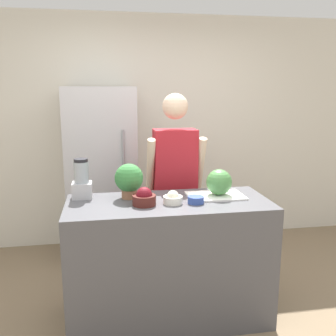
# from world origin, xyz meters

# --- Properties ---
(wall_back) EXTENTS (8.00, 0.06, 2.60)m
(wall_back) POSITION_xyz_m (0.00, 1.99, 1.30)
(wall_back) COLOR silver
(wall_back) RESTS_ON ground_plane
(counter_island) EXTENTS (1.53, 0.66, 0.96)m
(counter_island) POSITION_xyz_m (0.00, 0.33, 0.48)
(counter_island) COLOR #4C4C51
(counter_island) RESTS_ON ground_plane
(refrigerator) EXTENTS (0.71, 0.68, 1.81)m
(refrigerator) POSITION_xyz_m (-0.50, 1.61, 0.90)
(refrigerator) COLOR #B7B7BC
(refrigerator) RESTS_ON ground_plane
(person) EXTENTS (0.52, 0.27, 1.75)m
(person) POSITION_xyz_m (0.16, 0.92, 0.91)
(person) COLOR gray
(person) RESTS_ON ground_plane
(cutting_board) EXTENTS (0.44, 0.29, 0.01)m
(cutting_board) POSITION_xyz_m (0.38, 0.40, 0.96)
(cutting_board) COLOR white
(cutting_board) RESTS_ON counter_island
(watermelon) EXTENTS (0.20, 0.20, 0.20)m
(watermelon) POSITION_xyz_m (0.41, 0.40, 1.07)
(watermelon) COLOR #4C8C47
(watermelon) RESTS_ON cutting_board
(bowl_cherries) EXTENTS (0.17, 0.17, 0.13)m
(bowl_cherries) POSITION_xyz_m (-0.19, 0.27, 1.01)
(bowl_cherries) COLOR #511E19
(bowl_cherries) RESTS_ON counter_island
(bowl_cream) EXTENTS (0.14, 0.14, 0.10)m
(bowl_cream) POSITION_xyz_m (0.02, 0.27, 0.99)
(bowl_cream) COLOR white
(bowl_cream) RESTS_ON counter_island
(bowl_small_blue) EXTENTS (0.12, 0.12, 0.05)m
(bowl_small_blue) POSITION_xyz_m (0.19, 0.25, 0.98)
(bowl_small_blue) COLOR #334C9E
(bowl_small_blue) RESTS_ON counter_island
(blender) EXTENTS (0.15, 0.15, 0.31)m
(blender) POSITION_xyz_m (-0.64, 0.54, 1.09)
(blender) COLOR #B7B7BC
(blender) RESTS_ON counter_island
(potted_plant) EXTENTS (0.22, 0.22, 0.27)m
(potted_plant) POSITION_xyz_m (-0.29, 0.47, 1.11)
(potted_plant) COLOR #996647
(potted_plant) RESTS_ON counter_island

